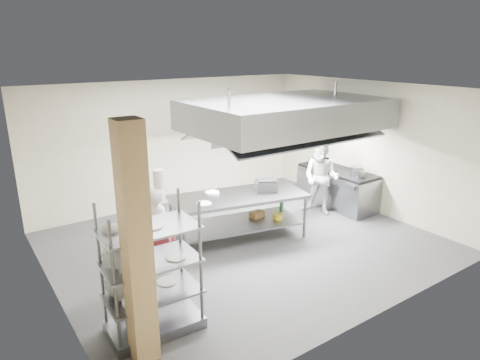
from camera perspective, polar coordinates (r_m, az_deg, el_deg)
floor at (r=8.53m, az=0.73°, el=-8.48°), size 7.00×7.00×0.00m
ceiling at (r=7.71m, az=0.81°, el=12.02°), size 7.00×7.00×0.00m
wall_back at (r=10.51m, az=-8.81°, el=4.96°), size 7.00×0.00×7.00m
wall_left at (r=6.70m, az=-24.46°, el=-3.60°), size 0.00×6.00×6.00m
wall_right at (r=10.36m, az=16.77°, el=4.26°), size 0.00×6.00×6.00m
column at (r=5.12m, az=-13.61°, el=-8.79°), size 0.30×0.30×3.00m
exhaust_hood at (r=8.90m, az=6.18°, el=8.74°), size 4.00×2.50×0.60m
hood_strip_a at (r=8.40m, az=1.42°, el=6.11°), size 1.60×0.12×0.04m
hood_strip_b at (r=9.55m, az=10.25°, el=7.21°), size 1.60×0.12×0.04m
wall_shelf at (r=11.26m, az=-0.17°, el=5.99°), size 1.50×0.28×0.04m
island at (r=8.62m, az=-0.24°, el=-4.87°), size 2.85×1.66×0.91m
island_worktop at (r=8.47m, az=-0.24°, el=-2.21°), size 2.85×1.66×0.06m
island_undershelf at (r=8.68m, az=-0.24°, el=-5.82°), size 2.62×1.51×0.04m
pass_rack at (r=5.85m, az=-11.74°, el=-11.48°), size 1.27×0.77×1.86m
cooking_range at (r=10.65m, az=12.77°, el=-1.14°), size 0.80×2.00×0.84m
range_top at (r=10.51m, az=12.93°, el=1.19°), size 0.78×1.96×0.06m
chef_head at (r=7.15m, az=-10.71°, el=-6.98°), size 0.44×0.62×1.61m
chef_line at (r=9.91m, az=10.75°, el=0.31°), size 0.95×1.04×1.73m
chef_plating at (r=5.95m, az=-16.14°, el=-12.68°), size 0.45×0.97×1.61m
griddle at (r=8.71m, az=3.49°, el=-0.75°), size 0.53×0.48×0.21m
wicker_basket at (r=8.93m, az=2.26°, el=-4.59°), size 0.31×0.23×0.12m
stockpot at (r=10.15m, az=15.35°, el=1.19°), size 0.29×0.29×0.20m
plate_stack at (r=6.02m, az=-11.54°, el=-14.28°), size 0.28×0.28×0.05m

